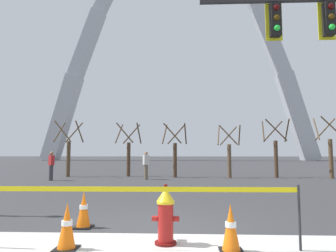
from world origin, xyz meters
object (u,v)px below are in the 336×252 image
(traffic_cone_mid_sidewalk, at_px, (231,228))
(monument_arch, at_px, (178,47))
(pedestrian_standing_center, at_px, (51,166))
(fire_hydrant, at_px, (166,216))
(traffic_cone_curb_edge, at_px, (67,226))
(traffic_cone_by_hydrant, at_px, (84,210))
(pedestrian_walking_left, at_px, (146,165))

(traffic_cone_mid_sidewalk, distance_m, monument_arch, 59.24)
(traffic_cone_mid_sidewalk, xyz_separation_m, pedestrian_standing_center, (-7.91, 11.54, 0.46))
(monument_arch, bearing_deg, fire_hydrant, -89.69)
(traffic_cone_curb_edge, bearing_deg, monument_arch, 88.69)
(traffic_cone_by_hydrant, xyz_separation_m, traffic_cone_curb_edge, (0.19, -1.39, 0.00))
(traffic_cone_curb_edge, distance_m, pedestrian_walking_left, 12.40)
(pedestrian_standing_center, bearing_deg, monument_arch, 81.33)
(traffic_cone_curb_edge, height_order, monument_arch, monument_arch)
(monument_arch, distance_m, pedestrian_standing_center, 48.99)
(pedestrian_standing_center, bearing_deg, pedestrian_walking_left, 9.30)
(fire_hydrant, distance_m, traffic_cone_mid_sidewalk, 1.09)
(fire_hydrant, bearing_deg, pedestrian_standing_center, 121.56)
(traffic_cone_by_hydrant, height_order, traffic_cone_curb_edge, same)
(pedestrian_standing_center, bearing_deg, fire_hydrant, -58.44)
(fire_hydrant, xyz_separation_m, traffic_cone_by_hydrant, (-1.73, 1.05, -0.11))
(traffic_cone_mid_sidewalk, relative_size, pedestrian_walking_left, 0.46)
(traffic_cone_mid_sidewalk, height_order, monument_arch, monument_arch)
(traffic_cone_mid_sidewalk, xyz_separation_m, monument_arch, (-1.32, 54.73, 22.65))
(fire_hydrant, distance_m, pedestrian_standing_center, 13.16)
(fire_hydrant, height_order, pedestrian_standing_center, pedestrian_standing_center)
(traffic_cone_curb_edge, relative_size, monument_arch, 0.01)
(traffic_cone_curb_edge, bearing_deg, traffic_cone_mid_sidewalk, 0.05)
(fire_hydrant, distance_m, traffic_cone_by_hydrant, 2.03)
(fire_hydrant, bearing_deg, monument_arch, 90.31)
(monument_arch, bearing_deg, traffic_cone_curb_edge, -91.31)
(fire_hydrant, distance_m, traffic_cone_curb_edge, 1.59)
(traffic_cone_mid_sidewalk, relative_size, pedestrian_standing_center, 0.46)
(traffic_cone_mid_sidewalk, distance_m, pedestrian_walking_left, 12.70)
(fire_hydrant, height_order, traffic_cone_by_hydrant, fire_hydrant)
(fire_hydrant, height_order, traffic_cone_mid_sidewalk, fire_hydrant)
(traffic_cone_curb_edge, relative_size, pedestrian_standing_center, 0.46)
(fire_hydrant, relative_size, traffic_cone_by_hydrant, 1.36)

